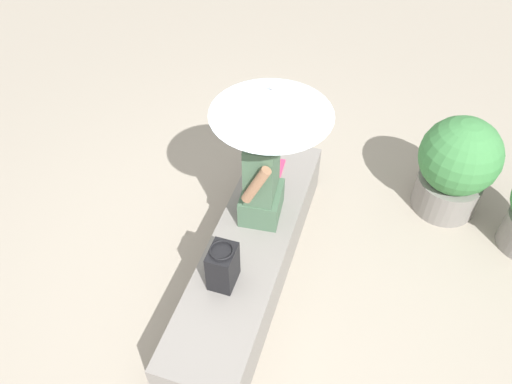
{
  "coord_description": "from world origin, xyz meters",
  "views": [
    {
      "loc": [
        -2.11,
        -0.72,
        3.2
      ],
      "look_at": [
        0.13,
        -0.0,
        0.78
      ],
      "focal_mm": 35.22,
      "sensor_mm": 36.0,
      "label": 1
    }
  ],
  "objects_px": {
    "person_seated": "(262,175)",
    "handbag_black": "(223,266)",
    "magazine": "(270,170)",
    "planter_far": "(457,165)",
    "parasol": "(272,102)"
  },
  "relations": [
    {
      "from": "handbag_black",
      "to": "parasol",
      "type": "bearing_deg",
      "value": -8.51
    },
    {
      "from": "parasol",
      "to": "handbag_black",
      "type": "height_order",
      "value": "parasol"
    },
    {
      "from": "handbag_black",
      "to": "magazine",
      "type": "xyz_separation_m",
      "value": [
        1.11,
        0.02,
        -0.15
      ]
    },
    {
      "from": "magazine",
      "to": "planter_far",
      "type": "bearing_deg",
      "value": -75.92
    },
    {
      "from": "handbag_black",
      "to": "planter_far",
      "type": "height_order",
      "value": "planter_far"
    },
    {
      "from": "magazine",
      "to": "planter_far",
      "type": "height_order",
      "value": "planter_far"
    },
    {
      "from": "magazine",
      "to": "planter_far",
      "type": "distance_m",
      "value": 1.5
    },
    {
      "from": "person_seated",
      "to": "handbag_black",
      "type": "bearing_deg",
      "value": 174.98
    },
    {
      "from": "planter_far",
      "to": "person_seated",
      "type": "bearing_deg",
      "value": 124.66
    },
    {
      "from": "person_seated",
      "to": "planter_far",
      "type": "relative_size",
      "value": 1.01
    },
    {
      "from": "parasol",
      "to": "planter_far",
      "type": "distance_m",
      "value": 1.85
    },
    {
      "from": "person_seated",
      "to": "magazine",
      "type": "xyz_separation_m",
      "value": [
        0.46,
        0.07,
        -0.38
      ]
    },
    {
      "from": "magazine",
      "to": "planter_far",
      "type": "relative_size",
      "value": 0.32
    },
    {
      "from": "parasol",
      "to": "magazine",
      "type": "xyz_separation_m",
      "value": [
        0.43,
        0.12,
        -0.98
      ]
    },
    {
      "from": "handbag_black",
      "to": "person_seated",
      "type": "bearing_deg",
      "value": -5.02
    }
  ]
}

